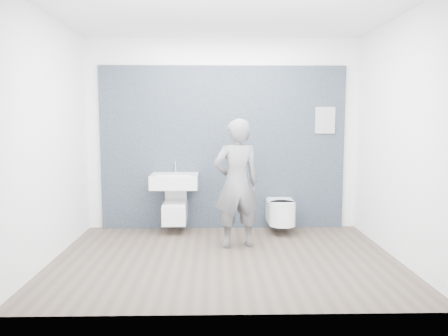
{
  "coord_description": "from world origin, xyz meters",
  "views": [
    {
      "loc": [
        -0.12,
        -4.98,
        1.62
      ],
      "look_at": [
        0.0,
        0.6,
        1.0
      ],
      "focal_mm": 35.0,
      "sensor_mm": 36.0,
      "label": 1
    }
  ],
  "objects_px": {
    "visitor": "(237,184)",
    "toilet_square": "(175,211)",
    "washbasin": "(175,181)",
    "toilet_rounded": "(281,212)"
  },
  "relations": [
    {
      "from": "washbasin",
      "to": "toilet_square",
      "type": "distance_m",
      "value": 0.45
    },
    {
      "from": "visitor",
      "to": "toilet_square",
      "type": "bearing_deg",
      "value": -53.17
    },
    {
      "from": "toilet_square",
      "to": "visitor",
      "type": "relative_size",
      "value": 0.39
    },
    {
      "from": "washbasin",
      "to": "visitor",
      "type": "height_order",
      "value": "visitor"
    },
    {
      "from": "toilet_square",
      "to": "toilet_rounded",
      "type": "distance_m",
      "value": 1.52
    },
    {
      "from": "visitor",
      "to": "toilet_rounded",
      "type": "bearing_deg",
      "value": -147.74
    },
    {
      "from": "toilet_square",
      "to": "toilet_rounded",
      "type": "bearing_deg",
      "value": -2.87
    },
    {
      "from": "washbasin",
      "to": "toilet_rounded",
      "type": "bearing_deg",
      "value": -2.4
    },
    {
      "from": "toilet_rounded",
      "to": "visitor",
      "type": "distance_m",
      "value": 1.07
    },
    {
      "from": "washbasin",
      "to": "toilet_rounded",
      "type": "xyz_separation_m",
      "value": [
        1.52,
        -0.06,
        -0.45
      ]
    }
  ]
}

